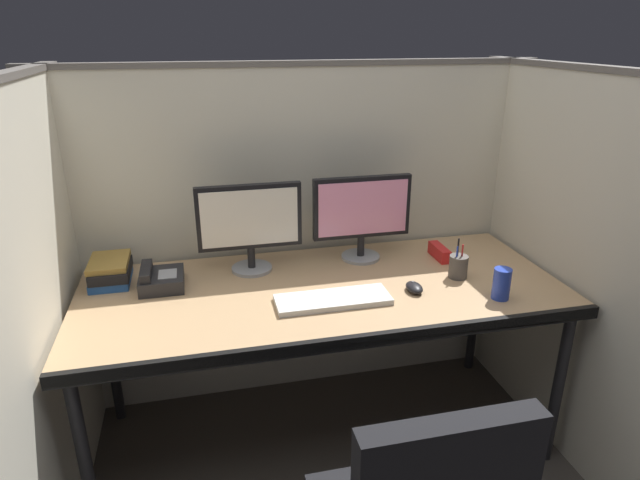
{
  "coord_description": "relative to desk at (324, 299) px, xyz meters",
  "views": [
    {
      "loc": [
        -0.45,
        -1.58,
        1.69
      ],
      "look_at": [
        0.0,
        0.35,
        0.92
      ],
      "focal_mm": 30.3,
      "sensor_mm": 36.0,
      "label": 1
    }
  ],
  "objects": [
    {
      "name": "cubicle_partition_left",
      "position": [
        -0.99,
        -0.09,
        0.1
      ],
      "size": [
        0.06,
        1.41,
        1.57
      ],
      "color": "beige",
      "rests_on": "ground"
    },
    {
      "name": "desk_phone",
      "position": [
        -0.63,
        0.16,
        0.08
      ],
      "size": [
        0.17,
        0.19,
        0.09
      ],
      "color": "black",
      "rests_on": "desk"
    },
    {
      "name": "soda_can",
      "position": [
        0.63,
        -0.24,
        0.11
      ],
      "size": [
        0.07,
        0.07,
        0.12
      ],
      "primitive_type": "cylinder",
      "color": "#263FB2",
      "rests_on": "desk"
    },
    {
      "name": "monitor_right",
      "position": [
        0.23,
        0.25,
        0.27
      ],
      "size": [
        0.43,
        0.17,
        0.37
      ],
      "color": "gray",
      "rests_on": "desk"
    },
    {
      "name": "pen_cup",
      "position": [
        0.56,
        -0.03,
        0.1
      ],
      "size": [
        0.08,
        0.08,
        0.17
      ],
      "color": "#4C4742",
      "rests_on": "desk"
    },
    {
      "name": "cubicle_partition_rear",
      "position": [
        0.0,
        0.46,
        0.1
      ],
      "size": [
        2.21,
        0.06,
        1.57
      ],
      "color": "beige",
      "rests_on": "ground"
    },
    {
      "name": "cubicle_partition_right",
      "position": [
        0.99,
        -0.09,
        0.1
      ],
      "size": [
        0.06,
        1.41,
        1.57
      ],
      "color": "beige",
      "rests_on": "ground"
    },
    {
      "name": "keyboard_main",
      "position": [
        0.01,
        -0.12,
        0.06
      ],
      "size": [
        0.43,
        0.15,
        0.02
      ],
      "primitive_type": "cube",
      "color": "silver",
      "rests_on": "desk"
    },
    {
      "name": "monitor_left",
      "position": [
        -0.26,
        0.24,
        0.27
      ],
      "size": [
        0.43,
        0.17,
        0.37
      ],
      "color": "gray",
      "rests_on": "desk"
    },
    {
      "name": "book_stack",
      "position": [
        -0.82,
        0.25,
        0.1
      ],
      "size": [
        0.16,
        0.23,
        0.09
      ],
      "color": "#1E478C",
      "rests_on": "desk"
    },
    {
      "name": "computer_mouse",
      "position": [
        0.34,
        -0.11,
        0.07
      ],
      "size": [
        0.06,
        0.1,
        0.04
      ],
      "color": "black",
      "rests_on": "desk"
    },
    {
      "name": "desk",
      "position": [
        0.0,
        0.0,
        0.0
      ],
      "size": [
        1.9,
        0.8,
        0.74
      ],
      "color": "tan",
      "rests_on": "ground"
    },
    {
      "name": "red_stapler",
      "position": [
        0.57,
        0.18,
        0.08
      ],
      "size": [
        0.04,
        0.15,
        0.06
      ],
      "primitive_type": "cube",
      "color": "red",
      "rests_on": "desk"
    }
  ]
}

